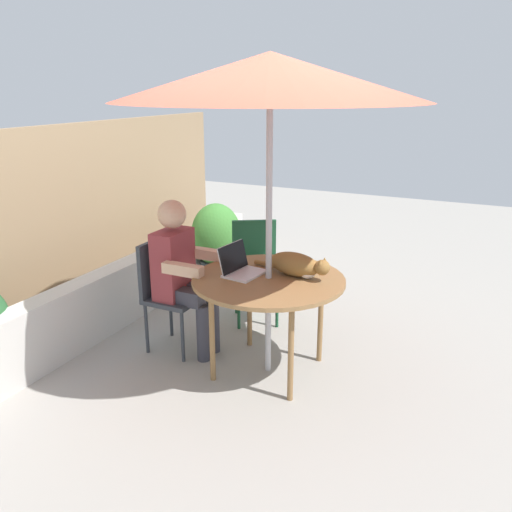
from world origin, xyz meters
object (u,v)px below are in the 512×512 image
at_px(person_seated, 181,269).
at_px(chair_empty, 255,262).
at_px(patio_table, 268,285).
at_px(laptop, 239,265).
at_px(chair_occupied, 166,286).
at_px(potted_plant_near_fence, 216,240).
at_px(cat, 297,265).
at_px(patio_umbrella, 270,77).

bearing_deg(person_seated, chair_empty, -15.31).
xyz_separation_m(patio_table, laptop, (-0.01, 0.24, 0.12)).
bearing_deg(patio_table, chair_occupied, 90.00).
height_order(chair_occupied, potted_plant_near_fence, chair_occupied).
xyz_separation_m(chair_occupied, chair_empty, (0.85, -0.39, 0.00)).
distance_m(patio_table, potted_plant_near_fence, 1.94).
height_order(patio_table, chair_occupied, chair_occupied).
bearing_deg(chair_occupied, cat, -83.38).
xyz_separation_m(patio_umbrella, chair_empty, (0.85, 0.51, -1.58)).
xyz_separation_m(patio_table, potted_plant_near_fence, (1.46, 1.27, -0.20)).
distance_m(patio_table, chair_occupied, 0.92).
height_order(chair_empty, person_seated, person_seated).
xyz_separation_m(cat, potted_plant_near_fence, (1.33, 1.44, -0.34)).
bearing_deg(patio_table, cat, -53.99).
bearing_deg(potted_plant_near_fence, chair_empty, -129.03).
relative_size(patio_umbrella, chair_occupied, 2.52).
distance_m(chair_occupied, person_seated, 0.23).
distance_m(patio_umbrella, potted_plant_near_fence, 2.52).
height_order(chair_occupied, person_seated, person_seated).
bearing_deg(patio_table, person_seated, 90.00).
height_order(patio_umbrella, chair_occupied, patio_umbrella).
distance_m(patio_umbrella, chair_occupied, 1.82).
relative_size(patio_table, cat, 1.72).
height_order(patio_table, cat, cat).
xyz_separation_m(patio_umbrella, cat, (0.12, -0.17, -1.28)).
bearing_deg(potted_plant_near_fence, patio_table, -139.00).
height_order(patio_umbrella, person_seated, patio_umbrella).
distance_m(patio_umbrella, person_seated, 1.59).
distance_m(chair_occupied, cat, 1.12).
bearing_deg(laptop, patio_umbrella, -87.49).
distance_m(patio_table, cat, 0.25).
bearing_deg(patio_umbrella, person_seated, 90.00).
bearing_deg(laptop, chair_occupied, 89.11).
bearing_deg(person_seated, laptop, -91.16).
bearing_deg(patio_umbrella, potted_plant_near_fence, 41.00).
relative_size(person_seated, cat, 1.93).
bearing_deg(chair_occupied, patio_umbrella, -90.00).
bearing_deg(chair_occupied, patio_table, -90.00).
bearing_deg(cat, patio_umbrella, 126.01).
bearing_deg(laptop, cat, -71.65).
bearing_deg(cat, person_seated, 97.75).
height_order(patio_umbrella, cat, patio_umbrella).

